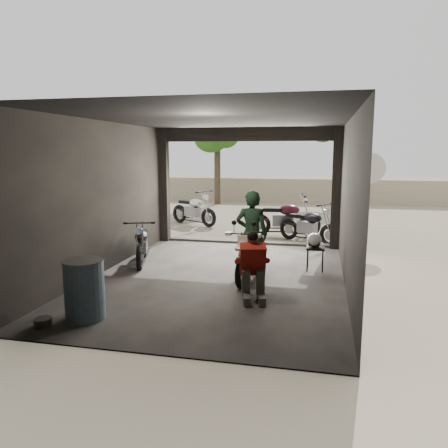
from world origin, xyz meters
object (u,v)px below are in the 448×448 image
at_px(outside_bike_b, 285,215).
at_px(mechanic, 253,268).
at_px(main_bike, 249,254).
at_px(outside_bike_c, 309,223).
at_px(rider, 252,234).
at_px(sign_post, 369,182).
at_px(left_bike, 142,241).
at_px(oil_drum, 85,291).
at_px(helmet, 314,240).
at_px(outside_bike_a, 194,207).
at_px(stool, 315,251).

xyz_separation_m(outside_bike_b, mechanic, (-0.04, -6.00, -0.07)).
xyz_separation_m(main_bike, outside_bike_b, (0.30, 4.77, 0.12)).
height_order(outside_bike_c, rider, rider).
bearing_deg(mechanic, sign_post, 52.59).
distance_m(left_bike, sign_post, 6.42).
bearing_deg(sign_post, rider, -117.59).
relative_size(main_bike, outside_bike_c, 0.92).
bearing_deg(oil_drum, mechanic, 31.13).
distance_m(mechanic, oil_drum, 2.78).
bearing_deg(sign_post, oil_drum, -118.93).
xyz_separation_m(mechanic, helmet, (0.99, 2.21, 0.10)).
height_order(outside_bike_a, sign_post, sign_post).
height_order(outside_bike_a, mechanic, outside_bike_a).
distance_m(left_bike, rider, 2.72).
distance_m(outside_bike_b, rider, 4.59).
bearing_deg(mechanic, stool, 51.24).
bearing_deg(helmet, main_bike, -157.10).
relative_size(outside_bike_b, outside_bike_c, 1.11).
relative_size(outside_bike_c, rider, 0.95).
distance_m(helmet, oil_drum, 4.97).
bearing_deg(outside_bike_a, mechanic, -127.02).
relative_size(outside_bike_b, rider, 1.06).
xyz_separation_m(outside_bike_a, rider, (3.01, -5.99, 0.28)).
relative_size(main_bike, helmet, 4.69).
relative_size(left_bike, oil_drum, 1.65).
bearing_deg(oil_drum, outside_bike_b, 71.96).
bearing_deg(mechanic, helmet, 52.27).
relative_size(outside_bike_c, oil_drum, 1.83).
xyz_separation_m(main_bike, rider, (0.01, 0.20, 0.37)).
distance_m(left_bike, helmet, 3.89).
xyz_separation_m(mechanic, sign_post, (2.38, 5.42, 1.14)).
height_order(outside_bike_c, stool, outside_bike_c).
xyz_separation_m(outside_bike_b, outside_bike_c, (0.75, -0.81, -0.06)).
height_order(outside_bike_a, oil_drum, outside_bike_a).
distance_m(outside_bike_a, oil_drum, 8.90).
height_order(left_bike, outside_bike_b, outside_bike_b).
xyz_separation_m(stool, oil_drum, (-3.40, -3.62, 0.01)).
height_order(oil_drum, sign_post, sign_post).
height_order(left_bike, helmet, left_bike).
bearing_deg(outside_bike_b, outside_bike_a, 59.01).
distance_m(mechanic, helmet, 2.43).
bearing_deg(main_bike, outside_bike_b, 92.02).
bearing_deg(stool, mechanic, -115.09).
xyz_separation_m(left_bike, outside_bike_a, (-0.37, 5.44, 0.10)).
bearing_deg(sign_post, outside_bike_b, 172.07).
relative_size(left_bike, mechanic, 1.33).
distance_m(outside_bike_b, stool, 3.94).
bearing_deg(oil_drum, outside_bike_a, 95.72).
relative_size(mechanic, stool, 2.19).
distance_m(main_bike, outside_bike_b, 4.78).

